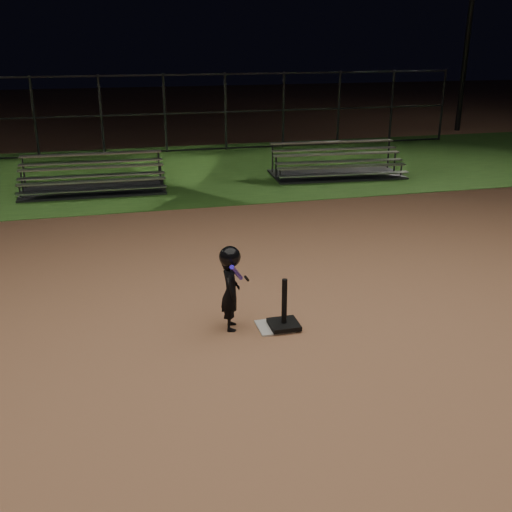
# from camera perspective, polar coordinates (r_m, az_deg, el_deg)

# --- Properties ---
(ground) EXTENTS (80.00, 80.00, 0.00)m
(ground) POSITION_cam_1_polar(r_m,az_deg,el_deg) (7.96, 1.78, -6.83)
(ground) COLOR #AD724E
(ground) RESTS_ON ground
(grass_strip) EXTENTS (60.00, 8.00, 0.01)m
(grass_strip) POSITION_cam_1_polar(r_m,az_deg,el_deg) (17.30, -7.42, 8.06)
(grass_strip) COLOR #2D591D
(grass_strip) RESTS_ON ground
(home_plate) EXTENTS (0.45, 0.45, 0.02)m
(home_plate) POSITION_cam_1_polar(r_m,az_deg,el_deg) (7.95, 1.78, -6.75)
(home_plate) COLOR beige
(home_plate) RESTS_ON ground
(batting_tee) EXTENTS (0.38, 0.38, 0.67)m
(batting_tee) POSITION_cam_1_polar(r_m,az_deg,el_deg) (7.88, 2.69, -5.98)
(batting_tee) COLOR black
(batting_tee) RESTS_ON home_plate
(child_batter) EXTENTS (0.41, 0.59, 1.14)m
(child_batter) POSITION_cam_1_polar(r_m,az_deg,el_deg) (7.69, -2.45, -2.85)
(child_batter) COLOR black
(child_batter) RESTS_ON ground
(bleacher_left) EXTENTS (3.49, 1.75, 0.85)m
(bleacher_left) POSITION_cam_1_polar(r_m,az_deg,el_deg) (15.39, -15.25, 6.64)
(bleacher_left) COLOR #BABABF
(bleacher_left) RESTS_ON ground
(bleacher_right) EXTENTS (3.63, 1.96, 0.86)m
(bleacher_right) POSITION_cam_1_polar(r_m,az_deg,el_deg) (16.68, 7.69, 8.20)
(bleacher_right) COLOR #ADAEB2
(bleacher_right) RESTS_ON ground
(backstop_fence) EXTENTS (20.08, 0.08, 2.50)m
(backstop_fence) POSITION_cam_1_polar(r_m,az_deg,el_deg) (20.04, -8.69, 13.28)
(backstop_fence) COLOR #38383D
(backstop_fence) RESTS_ON ground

